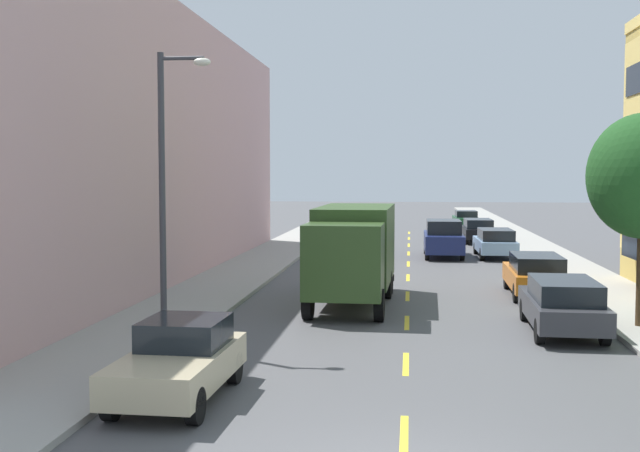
% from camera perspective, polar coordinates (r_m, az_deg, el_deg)
% --- Properties ---
extents(ground_plane, '(160.00, 160.00, 0.00)m').
position_cam_1_polar(ground_plane, '(41.07, 6.42, -2.27)').
color(ground_plane, '#4C4C4F').
extents(sidewalk_left, '(3.20, 120.00, 0.14)m').
position_cam_1_polar(sidewalk_left, '(39.72, -3.89, -2.36)').
color(sidewalk_left, '#99968E').
rests_on(sidewalk_left, ground_plane).
extents(sidewalk_right, '(3.20, 120.00, 0.14)m').
position_cam_1_polar(sidewalk_right, '(39.70, 16.73, -2.52)').
color(sidewalk_right, '#99968E').
rests_on(sidewalk_right, ground_plane).
extents(lane_centerline_dashes, '(0.14, 47.20, 0.01)m').
position_cam_1_polar(lane_centerline_dashes, '(35.60, 6.40, -3.20)').
color(lane_centerline_dashes, yellow).
rests_on(lane_centerline_dashes, ground_plane).
extents(apartment_block_opposite, '(10.00, 36.00, 10.87)m').
position_cam_1_polar(apartment_block_opposite, '(33.79, -17.59, 5.50)').
color(apartment_block_opposite, '#CC9E9E').
rests_on(apartment_block_opposite, ground_plane).
extents(street_lamp, '(1.35, 0.28, 7.19)m').
position_cam_1_polar(street_lamp, '(20.03, -10.97, 3.58)').
color(street_lamp, '#38383D').
rests_on(street_lamp, sidewalk_left).
extents(delivery_box_truck, '(2.57, 7.57, 3.22)m').
position_cam_1_polar(delivery_box_truck, '(26.20, 2.44, -1.64)').
color(delivery_box_truck, '#2D471E').
rests_on(delivery_box_truck, ground_plane).
extents(parked_wagon_black, '(1.88, 4.72, 1.50)m').
position_cam_1_polar(parked_wagon_black, '(50.45, 11.35, -0.27)').
color(parked_wagon_black, black).
rests_on(parked_wagon_black, ground_plane).
extents(parked_wagon_charcoal, '(1.93, 4.74, 1.50)m').
position_cam_1_polar(parked_wagon_charcoal, '(22.49, 17.16, -5.41)').
color(parked_wagon_charcoal, '#333338').
rests_on(parked_wagon_charcoal, ground_plane).
extents(parked_wagon_sky, '(1.89, 4.73, 1.50)m').
position_cam_1_polar(parked_wagon_sky, '(41.56, 12.56, -1.15)').
color(parked_wagon_sky, '#7A9EC6').
rests_on(parked_wagon_sky, ground_plane).
extents(parked_hatchback_champagne, '(1.85, 4.05, 1.50)m').
position_cam_1_polar(parked_hatchback_champagne, '(15.60, -10.14, -9.54)').
color(parked_hatchback_champagne, tan).
rests_on(parked_hatchback_champagne, ground_plane).
extents(parked_sedan_forest, '(1.89, 4.54, 1.43)m').
position_cam_1_polar(parked_sedan_forest, '(62.94, 10.51, 0.49)').
color(parked_sedan_forest, '#194C28').
rests_on(parked_sedan_forest, ground_plane).
extents(parked_pickup_white, '(2.13, 5.35, 1.73)m').
position_cam_1_polar(parked_pickup_white, '(64.00, 2.66, 0.67)').
color(parked_pickup_white, silver).
rests_on(parked_pickup_white, ground_plane).
extents(parked_pickup_silver, '(2.12, 5.34, 1.73)m').
position_cam_1_polar(parked_pickup_silver, '(48.56, 1.41, -0.33)').
color(parked_pickup_silver, '#B2B5BA').
rests_on(parked_pickup_silver, ground_plane).
extents(parked_wagon_orange, '(1.91, 4.74, 1.50)m').
position_cam_1_polar(parked_wagon_orange, '(28.86, 15.33, -3.36)').
color(parked_wagon_orange, orange).
rests_on(parked_wagon_orange, ground_plane).
extents(moving_navy_sedan, '(1.95, 4.80, 1.93)m').
position_cam_1_polar(moving_navy_sedan, '(41.38, 8.93, -0.88)').
color(moving_navy_sedan, navy).
rests_on(moving_navy_sedan, ground_plane).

